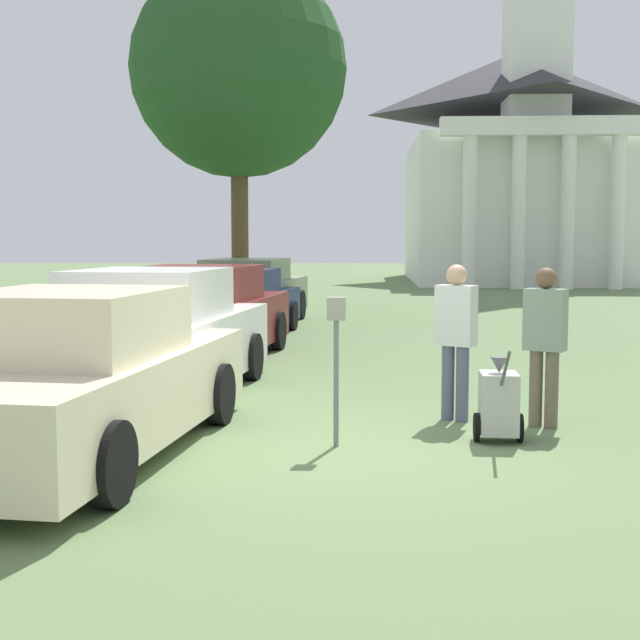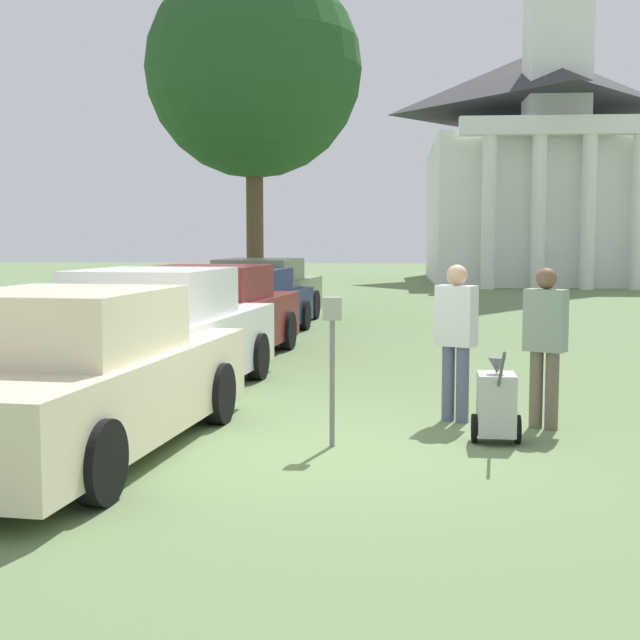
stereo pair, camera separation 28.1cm
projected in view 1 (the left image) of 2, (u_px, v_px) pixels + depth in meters
name	position (u px, v px, depth m)	size (l,w,h in m)	color
ground_plane	(350.00, 450.00, 8.41)	(120.00, 120.00, 0.00)	#607A4C
parked_car_cream	(76.00, 380.00, 8.16)	(2.43, 5.01, 1.54)	beige
parked_car_white	(153.00, 339.00, 11.16)	(2.39, 4.85, 1.61)	silver
parked_car_maroon	(202.00, 316.00, 14.53)	(2.47, 4.85, 1.55)	maroon
parked_car_navy	(232.00, 305.00, 17.83)	(2.41, 5.00, 1.38)	#19234C
parked_car_sage	(248.00, 294.00, 20.30)	(2.42, 5.29, 1.51)	gray
parking_meter	(336.00, 343.00, 8.48)	(0.18, 0.09, 1.44)	slate
person_worker	(456.00, 332.00, 9.68)	(0.47, 0.40, 1.71)	#515670
person_supervisor	(545.00, 337.00, 9.34)	(0.47, 0.40, 1.69)	#665B4C
equipment_cart	(499.00, 403.00, 8.73)	(0.48, 0.99, 1.00)	#B2B2AD
church	(517.00, 151.00, 40.16)	(9.57, 13.36, 23.84)	white
shade_tree	(239.00, 69.00, 22.47)	(5.47, 5.47, 8.98)	brown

